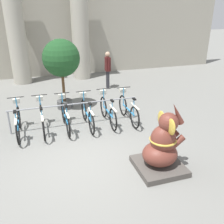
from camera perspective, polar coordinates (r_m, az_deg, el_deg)
The scene contains 14 objects.
ground_plane at distance 6.47m, azimuth -6.59°, elevation -10.57°, with size 60.00×60.00×0.00m, color slate.
building_facade at distance 13.95m, azimuth -14.73°, elevation 20.11°, with size 20.00×0.20×6.00m.
column_left at distance 12.96m, azimuth -21.20°, elevation 17.49°, with size 1.08×1.08×5.16m.
column_right at distance 13.17m, azimuth -7.31°, elevation 18.85°, with size 1.08×1.08×5.16m.
bike_rack at distance 7.92m, azimuth -8.40°, elevation 0.93°, with size 4.05×0.05×0.77m.
bicycle_0 at distance 7.85m, azimuth -20.68°, elevation -2.13°, with size 0.48×1.80×1.04m.
bicycle_1 at distance 7.83m, azimuth -15.67°, elevation -1.53°, with size 0.48×1.80×1.04m.
bicycle_2 at distance 7.85m, azimuth -10.65°, elevation -0.97°, with size 0.48×1.80×1.04m.
bicycle_3 at distance 7.92m, azimuth -5.68°, elevation -0.44°, with size 0.48×1.80×1.04m.
bicycle_4 at distance 8.11m, azimuth -0.99°, elevation 0.28°, with size 0.48×1.80×1.04m.
bicycle_5 at distance 8.27m, azimuth 3.71°, elevation 0.69°, with size 0.48×1.80×1.04m.
elephant_statue at distance 5.91m, azimuth 11.36°, elevation -8.02°, with size 1.08×1.08×1.66m.
person_pedestrian at distance 11.52m, azimuth -0.99°, elevation 10.31°, with size 0.22×0.47×1.69m.
potted_tree at distance 9.11m, azimuth -11.50°, elevation 11.55°, with size 1.32×1.32×2.54m.
Camera 1 is at (-0.92, -5.31, 3.58)m, focal length 40.00 mm.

